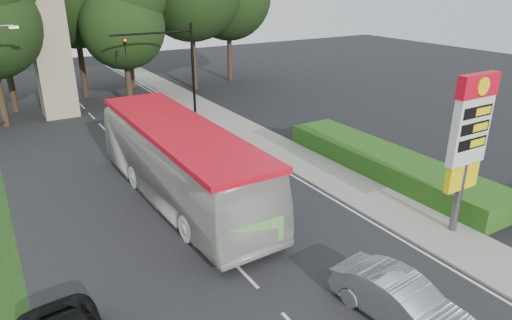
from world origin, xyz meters
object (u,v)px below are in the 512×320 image
traffic_signal_mast (176,59)px  sedan_silver (401,300)px  transit_bus (180,164)px  gas_station_pylon (470,134)px  monument (51,51)px

traffic_signal_mast → sedan_silver: bearing=-96.2°
transit_bus → sedan_silver: bearing=-79.7°
gas_station_pylon → sedan_silver: bearing=-156.8°
gas_station_pylon → transit_bus: (-8.76, 8.90, -2.53)m
traffic_signal_mast → monument: monument is taller
sedan_silver → monument: bearing=91.3°
traffic_signal_mast → sedan_silver: traffic_signal_mast is taller
gas_station_pylon → transit_bus: 12.74m
monument → sedan_silver: 31.37m
monument → transit_bus: size_ratio=0.73×
traffic_signal_mast → monument: 9.76m
monument → sedan_silver: monument is taller
sedan_silver → transit_bus: bearing=94.5°
transit_bus → sedan_silver: transit_bus is taller
traffic_signal_mast → sedan_silver: 25.11m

